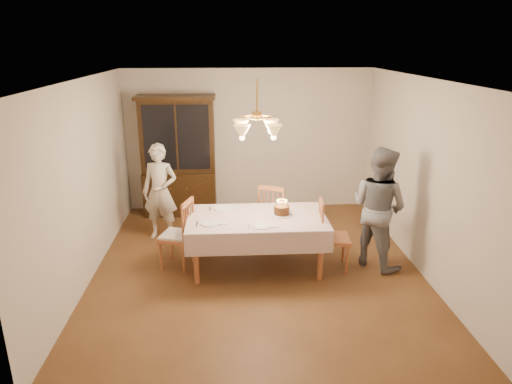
{
  "coord_description": "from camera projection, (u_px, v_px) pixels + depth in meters",
  "views": [
    {
      "loc": [
        -0.36,
        -5.82,
        3.04
      ],
      "look_at": [
        0.0,
        0.2,
        1.05
      ],
      "focal_mm": 32.0,
      "sensor_mm": 36.0,
      "label": 1
    }
  ],
  "objects": [
    {
      "name": "ground",
      "position": [
        257.0,
        266.0,
        6.49
      ],
      "size": [
        5.0,
        5.0,
        0.0
      ],
      "primitive_type": "plane",
      "color": "#502F17",
      "rests_on": "ground"
    },
    {
      "name": "chandelier",
      "position": [
        257.0,
        129.0,
        5.87
      ],
      "size": [
        0.62,
        0.62,
        0.73
      ],
      "color": "#BF8C3F",
      "rests_on": "ground"
    },
    {
      "name": "room_shell",
      "position": [
        257.0,
        158.0,
        5.99
      ],
      "size": [
        5.0,
        5.0,
        5.0
      ],
      "color": "white",
      "rests_on": "ground"
    },
    {
      "name": "chair_far_side",
      "position": [
        274.0,
        217.0,
        7.09
      ],
      "size": [
        0.57,
        0.56,
        1.0
      ],
      "color": "#974D2C",
      "rests_on": "ground"
    },
    {
      "name": "place_setting_near_right",
      "position": [
        263.0,
        226.0,
        5.92
      ],
      "size": [
        0.39,
        0.24,
        0.02
      ],
      "color": "white",
      "rests_on": "dining_table"
    },
    {
      "name": "elderly_woman",
      "position": [
        160.0,
        192.0,
        7.22
      ],
      "size": [
        0.64,
        0.49,
        1.55
      ],
      "primitive_type": "imported",
      "rotation": [
        0.0,
        0.0,
        -0.23
      ],
      "color": "beige",
      "rests_on": "ground"
    },
    {
      "name": "chair_right_end",
      "position": [
        333.0,
        239.0,
        6.32
      ],
      "size": [
        0.46,
        0.48,
        1.0
      ],
      "color": "#974D2C",
      "rests_on": "ground"
    },
    {
      "name": "place_setting_near_left",
      "position": [
        211.0,
        223.0,
        6.0
      ],
      "size": [
        0.4,
        0.25,
        0.02
      ],
      "color": "white",
      "rests_on": "dining_table"
    },
    {
      "name": "dining_table",
      "position": [
        257.0,
        222.0,
        6.28
      ],
      "size": [
        1.9,
        1.1,
        0.76
      ],
      "color": "#974D2C",
      "rests_on": "ground"
    },
    {
      "name": "birthday_cake",
      "position": [
        282.0,
        211.0,
        6.3
      ],
      "size": [
        0.3,
        0.3,
        0.22
      ],
      "color": "white",
      "rests_on": "dining_table"
    },
    {
      "name": "chair_left_end",
      "position": [
        177.0,
        237.0,
        6.36
      ],
      "size": [
        0.53,
        0.54,
        1.0
      ],
      "color": "#974D2C",
      "rests_on": "ground"
    },
    {
      "name": "adult_in_grey",
      "position": [
        378.0,
        207.0,
        6.31
      ],
      "size": [
        1.03,
        1.06,
        1.72
      ],
      "primitive_type": "imported",
      "rotation": [
        0.0,
        0.0,
        2.23
      ],
      "color": "slate",
      "rests_on": "ground"
    },
    {
      "name": "china_hutch",
      "position": [
        179.0,
        158.0,
        8.23
      ],
      "size": [
        1.38,
        0.54,
        2.16
      ],
      "color": "black",
      "rests_on": "ground"
    },
    {
      "name": "place_setting_far_left",
      "position": [
        223.0,
        208.0,
        6.56
      ],
      "size": [
        0.42,
        0.27,
        0.02
      ],
      "color": "white",
      "rests_on": "dining_table"
    }
  ]
}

